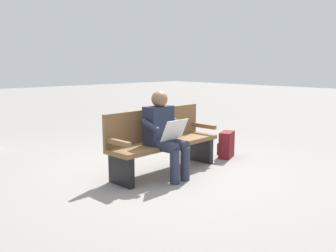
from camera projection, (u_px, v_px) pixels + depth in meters
name	position (u px, v px, depth m)	size (l,w,h in m)	color
ground_plane	(165.00, 172.00, 5.21)	(40.00, 40.00, 0.00)	gray
bench_near	(162.00, 140.00, 5.18)	(1.82, 0.55, 0.90)	brown
person_seated	(164.00, 132.00, 4.87)	(0.58, 0.58, 1.18)	#1E2338
backpack	(226.00, 145.00, 5.99)	(0.39, 0.32, 0.43)	maroon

